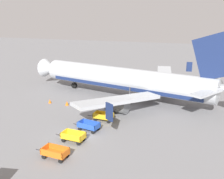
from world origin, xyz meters
TOP-DOWN VIEW (x-y plane):
  - ground_plane at (0.00, 0.00)m, footprint 220.00×220.00m
  - airplane at (1.23, 16.02)m, footprint 37.43×30.26m
  - baggage_cart_nearest at (0.11, -4.69)m, footprint 3.59×1.54m
  - baggage_cart_second_in_row at (0.10, -1.02)m, footprint 3.58×1.53m
  - baggage_cart_third_in_row at (0.47, 2.13)m, footprint 3.62×1.75m
  - baggage_cart_fourth_in_row at (1.00, 5.53)m, footprint 3.57×1.46m
  - traffic_cone_near_plane at (-9.55, 9.28)m, footprint 0.48×0.48m
  - traffic_cone_mid_apron at (-6.49, 9.26)m, footprint 0.50×0.50m

SIDE VIEW (x-z plane):
  - ground_plane at x=0.00m, z-range 0.00..0.00m
  - traffic_cone_near_plane at x=-9.55m, z-range 0.00..0.63m
  - traffic_cone_mid_apron at x=-6.49m, z-range 0.00..0.66m
  - baggage_cart_nearest at x=0.11m, z-range 0.07..1.14m
  - baggage_cart_second_in_row at x=0.10m, z-range 0.07..1.14m
  - baggage_cart_third_in_row at x=0.47m, z-range 0.07..1.14m
  - baggage_cart_fourth_in_row at x=1.00m, z-range 0.07..1.14m
  - airplane at x=1.23m, z-range -2.62..8.72m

